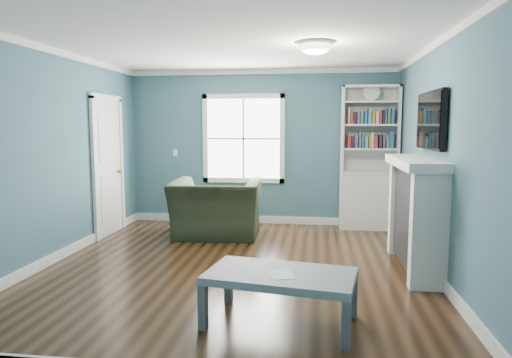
# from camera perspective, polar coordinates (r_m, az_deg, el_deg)

# --- Properties ---
(floor) EXTENTS (5.00, 5.00, 0.00)m
(floor) POSITION_cam_1_polar(r_m,az_deg,el_deg) (5.52, -2.54, -10.92)
(floor) COLOR black
(floor) RESTS_ON ground
(room_walls) EXTENTS (5.00, 5.00, 5.00)m
(room_walls) POSITION_cam_1_polar(r_m,az_deg,el_deg) (5.26, -2.63, 5.74)
(room_walls) COLOR #3B6475
(room_walls) RESTS_ON ground
(trim) EXTENTS (4.50, 5.00, 2.60)m
(trim) POSITION_cam_1_polar(r_m,az_deg,el_deg) (5.28, -2.61, 1.99)
(trim) COLOR white
(trim) RESTS_ON ground
(window) EXTENTS (1.40, 0.06, 1.50)m
(window) POSITION_cam_1_polar(r_m,az_deg,el_deg) (7.76, -1.58, 5.07)
(window) COLOR white
(window) RESTS_ON room_walls
(bookshelf) EXTENTS (0.90, 0.35, 2.31)m
(bookshelf) POSITION_cam_1_polar(r_m,az_deg,el_deg) (7.56, 13.89, 0.83)
(bookshelf) COLOR silver
(bookshelf) RESTS_ON ground
(fireplace) EXTENTS (0.44, 1.58, 1.30)m
(fireplace) POSITION_cam_1_polar(r_m,az_deg,el_deg) (5.60, 19.34, -4.33)
(fireplace) COLOR black
(fireplace) RESTS_ON ground
(tv) EXTENTS (0.06, 1.10, 0.65)m
(tv) POSITION_cam_1_polar(r_m,az_deg,el_deg) (5.53, 21.01, 6.84)
(tv) COLOR black
(tv) RESTS_ON fireplace
(door) EXTENTS (0.12, 0.98, 2.17)m
(door) POSITION_cam_1_polar(r_m,az_deg,el_deg) (7.32, -18.00, 1.69)
(door) COLOR silver
(door) RESTS_ON ground
(ceiling_fixture) EXTENTS (0.38, 0.38, 0.15)m
(ceiling_fixture) POSITION_cam_1_polar(r_m,az_deg,el_deg) (5.35, 7.44, 16.11)
(ceiling_fixture) COLOR white
(ceiling_fixture) RESTS_ON room_walls
(light_switch) EXTENTS (0.08, 0.01, 0.12)m
(light_switch) POSITION_cam_1_polar(r_m,az_deg,el_deg) (8.05, -10.05, 3.24)
(light_switch) COLOR white
(light_switch) RESTS_ON room_walls
(recliner) EXTENTS (1.36, 0.93, 1.14)m
(recliner) POSITION_cam_1_polar(r_m,az_deg,el_deg) (6.90, -4.99, -2.49)
(recliner) COLOR #212C1B
(recliner) RESTS_ON ground
(coffee_table) EXTENTS (1.32, 0.86, 0.45)m
(coffee_table) POSITION_cam_1_polar(r_m,az_deg,el_deg) (3.92, 3.09, -12.36)
(coffee_table) COLOR #464E55
(coffee_table) RESTS_ON ground
(paper_sheet) EXTENTS (0.27, 0.30, 0.00)m
(paper_sheet) POSITION_cam_1_polar(r_m,az_deg,el_deg) (3.85, 3.16, -11.81)
(paper_sheet) COLOR white
(paper_sheet) RESTS_ON coffee_table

